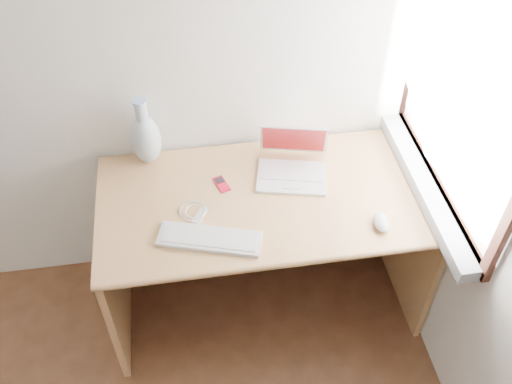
{
  "coord_description": "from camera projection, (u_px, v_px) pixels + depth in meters",
  "views": [
    {
      "loc": [
        0.73,
        -0.27,
        2.47
      ],
      "look_at": [
        0.98,
        1.35,
        0.81
      ],
      "focal_mm": 40.0,
      "sensor_mm": 36.0,
      "label": 1
    }
  ],
  "objects": [
    {
      "name": "desk",
      "position": [
        262.0,
        216.0,
        2.61
      ],
      "size": [
        1.42,
        0.71,
        0.75
      ],
      "color": "tan",
      "rests_on": "floor"
    },
    {
      "name": "mouse",
      "position": [
        381.0,
        222.0,
        2.27
      ],
      "size": [
        0.07,
        0.11,
        0.04
      ],
      "primitive_type": "ellipsoid",
      "rotation": [
        0.0,
        0.0,
        -0.07
      ],
      "color": "white",
      "rests_on": "desk"
    },
    {
      "name": "external_keyboard",
      "position": [
        209.0,
        239.0,
        2.22
      ],
      "size": [
        0.42,
        0.24,
        0.02
      ],
      "rotation": [
        0.0,
        0.0,
        -0.3
      ],
      "color": "white",
      "rests_on": "desk"
    },
    {
      "name": "cable_coil",
      "position": [
        193.0,
        211.0,
        2.33
      ],
      "size": [
        0.15,
        0.15,
        0.01
      ],
      "primitive_type": "torus",
      "rotation": [
        0.0,
        0.0,
        -0.39
      ],
      "color": "white",
      "rests_on": "desk"
    },
    {
      "name": "laptop",
      "position": [
        290.0,
        164.0,
        2.47
      ],
      "size": [
        0.34,
        0.31,
        0.2
      ],
      "rotation": [
        0.0,
        0.0,
        -0.23
      ],
      "color": "white",
      "rests_on": "desk"
    },
    {
      "name": "window",
      "position": [
        460.0,
        88.0,
        2.04
      ],
      "size": [
        0.11,
        0.99,
        1.1
      ],
      "color": "white",
      "rests_on": "right_wall"
    },
    {
      "name": "remote",
      "position": [
        200.0,
        216.0,
        2.32
      ],
      "size": [
        0.07,
        0.09,
        0.01
      ],
      "primitive_type": "cube",
      "rotation": [
        0.0,
        0.0,
        -0.53
      ],
      "color": "white",
      "rests_on": "desk"
    },
    {
      "name": "ipod",
      "position": [
        222.0,
        184.0,
        2.44
      ],
      "size": [
        0.07,
        0.11,
        0.01
      ],
      "rotation": [
        0.0,
        0.0,
        0.33
      ],
      "color": "#A40B25",
      "rests_on": "desk"
    },
    {
      "name": "vase",
      "position": [
        146.0,
        138.0,
        2.46
      ],
      "size": [
        0.13,
        0.13,
        0.33
      ],
      "color": "silver",
      "rests_on": "desk"
    }
  ]
}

